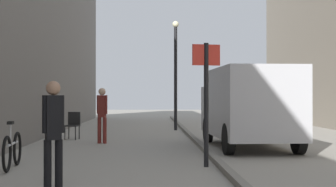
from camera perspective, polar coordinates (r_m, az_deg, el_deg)
name	(u,v)px	position (r m, az deg, el deg)	size (l,w,h in m)	color
ground_plane	(146,148)	(14.24, -2.53, -6.28)	(80.00, 80.00, 0.00)	gray
kerb_strip	(201,146)	(14.31, 3.84, -6.01)	(0.16, 40.00, 0.12)	slate
pedestrian_main_foreground	(102,111)	(15.72, -7.57, -2.05)	(0.34, 0.24, 1.74)	maroon
pedestrian_mid_block	(53,128)	(7.91, -13.03, -3.85)	(0.32, 0.26, 1.72)	black
delivery_van	(249,105)	(14.41, 9.24, -1.34)	(2.20, 4.97, 2.26)	#B7B7BC
street_sign_post	(206,93)	(10.45, 4.40, 0.03)	(0.60, 0.13, 2.60)	black
lamp_post	(176,68)	(21.65, 0.88, 2.98)	(0.28, 0.28, 4.76)	black
bicycle_leaning	(12,150)	(10.69, -17.43, -6.21)	(0.19, 1.77, 0.98)	black
cafe_chair_near_window	(73,123)	(17.40, -10.84, -3.38)	(0.52, 0.52, 0.94)	black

